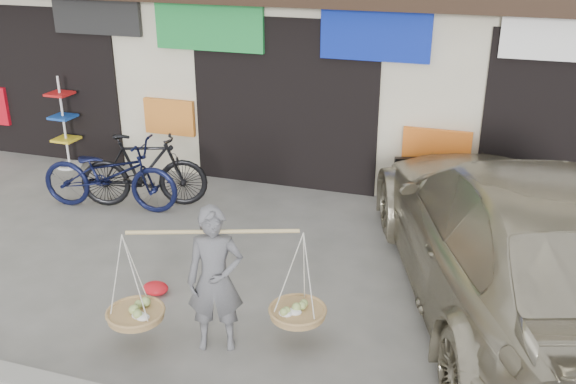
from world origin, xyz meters
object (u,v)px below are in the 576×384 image
(street_vendor, at_px, (216,286))
(display_rack, at_px, (65,131))
(bike_0, at_px, (109,174))
(bike_1, at_px, (144,170))
(suv, at_px, (518,238))

(street_vendor, xyz_separation_m, display_rack, (-4.62, 4.00, -0.05))
(bike_0, height_order, bike_1, bike_1)
(street_vendor, relative_size, suv, 0.33)
(street_vendor, relative_size, bike_0, 0.99)
(bike_0, xyz_separation_m, display_rack, (-1.72, 1.34, 0.10))
(bike_1, bearing_deg, bike_0, 100.77)
(bike_1, bearing_deg, suv, -122.66)
(street_vendor, distance_m, bike_0, 3.94)
(street_vendor, height_order, bike_0, street_vendor)
(suv, relative_size, display_rack, 3.94)
(bike_1, relative_size, display_rack, 1.17)
(bike_1, distance_m, suv, 5.44)
(bike_1, bearing_deg, display_rack, 43.63)
(street_vendor, bearing_deg, display_rack, 119.93)
(street_vendor, bearing_deg, bike_1, 111.09)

